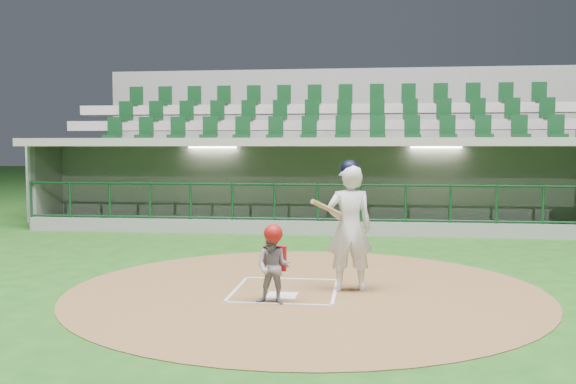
% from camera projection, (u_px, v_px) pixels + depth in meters
% --- Properties ---
extents(ground, '(120.00, 120.00, 0.00)m').
position_uv_depth(ground, '(288.00, 287.00, 9.98)').
color(ground, '#1B4915').
rests_on(ground, ground).
extents(dirt_circle, '(7.20, 7.20, 0.01)m').
position_uv_depth(dirt_circle, '(306.00, 290.00, 9.75)').
color(dirt_circle, brown).
rests_on(dirt_circle, ground).
extents(home_plate, '(0.43, 0.43, 0.02)m').
position_uv_depth(home_plate, '(282.00, 296.00, 9.29)').
color(home_plate, white).
rests_on(home_plate, dirt_circle).
extents(batter_box_chalk, '(1.55, 1.80, 0.01)m').
position_uv_depth(batter_box_chalk, '(285.00, 290.00, 9.68)').
color(batter_box_chalk, silver).
rests_on(batter_box_chalk, ground).
extents(dugout_structure, '(16.40, 3.70, 3.00)m').
position_uv_depth(dugout_structure, '(325.00, 191.00, 17.67)').
color(dugout_structure, gray).
rests_on(dugout_structure, ground).
extents(seating_deck, '(17.00, 6.72, 5.15)m').
position_uv_depth(seating_deck, '(329.00, 170.00, 20.68)').
color(seating_deck, gray).
rests_on(seating_deck, ground).
extents(batter, '(0.92, 0.93, 1.97)m').
position_uv_depth(batter, '(349.00, 226.00, 9.60)').
color(batter, silver).
rests_on(batter, dirt_circle).
extents(catcher, '(0.55, 0.45, 1.11)m').
position_uv_depth(catcher, '(273.00, 264.00, 8.83)').
color(catcher, gray).
rests_on(catcher, dirt_circle).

